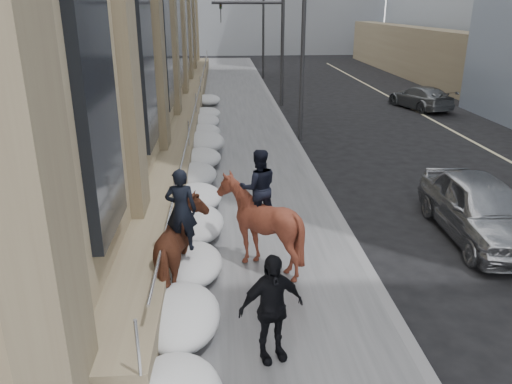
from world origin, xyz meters
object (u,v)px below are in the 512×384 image
Objects in this scene: mounted_horse_right at (259,219)px; car_silver at (480,208)px; mounted_horse_left at (182,245)px; car_grey at (420,97)px; pedestrian at (271,308)px.

mounted_horse_right reaches higher than car_silver.
mounted_horse_left is 0.96× the size of mounted_horse_right.
pedestrian is at bearing 48.33° from car_grey.
pedestrian is 0.40× the size of car_silver.
car_grey is (12.40, 19.08, -0.46)m from mounted_horse_left.
pedestrian reaches higher than car_silver.
car_silver is at bearing 58.73° from car_grey.
mounted_horse_right is at bearing 71.79° from pedestrian.
car_silver reaches higher than car_grey.
mounted_horse_left is 1.35× the size of pedestrian.
pedestrian is at bearing 128.77° from mounted_horse_left.
car_silver is at bearing -172.98° from mounted_horse_right.
mounted_horse_right is (1.64, 0.88, 0.14)m from mounted_horse_left.
pedestrian is (-0.04, -3.18, -0.18)m from mounted_horse_right.
car_grey is (10.76, 18.20, -0.60)m from mounted_horse_right.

